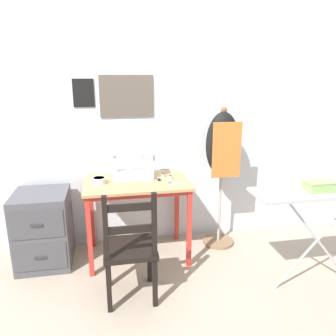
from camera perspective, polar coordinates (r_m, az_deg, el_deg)
The scene contains 14 objects.
ground_plane at distance 3.08m, azimuth -4.53°, elevation -17.69°, with size 14.00×14.00×0.00m, color tan.
wall_back at distance 3.27m, azimuth -6.33°, elevation 8.28°, with size 10.00×0.07×2.55m.
sewing_table at distance 3.04m, azimuth -5.40°, elevation -4.23°, with size 0.95×0.61×0.76m.
sewing_machine at distance 3.05m, azimuth -5.71°, elevation 0.71°, with size 0.39×0.16×0.34m.
fabric_bowl at distance 3.00m, azimuth -11.92°, elevation -2.12°, with size 0.13×0.13×0.06m.
scissors at distance 2.96m, azimuth 1.04°, elevation -2.60°, with size 0.15×0.08×0.01m.
thread_spool_near_machine at distance 3.01m, azimuth -1.57°, elevation -1.99°, with size 0.03×0.03×0.04m.
thread_spool_mid_table at distance 3.12m, azimuth -0.92°, elevation -1.27°, with size 0.04×0.04×0.04m.
thread_spool_far_edge at distance 3.05m, azimuth 0.38°, elevation -1.63°, with size 0.04×0.04×0.04m.
wooden_chair at distance 2.57m, azimuth -6.63°, elevation -13.82°, with size 0.40×0.38×0.92m.
filing_cabinet at distance 3.26m, azimuth -20.84°, elevation -9.83°, with size 0.47×0.51×0.69m.
dress_form at distance 3.23m, azimuth 9.43°, elevation 2.93°, with size 0.33×0.32×1.42m.
ironing_board at distance 2.84m, azimuth 25.47°, elevation -4.37°, with size 1.14×0.34×0.85m.
storage_box at distance 2.76m, azimuth 24.82°, elevation -2.86°, with size 0.23×0.14×0.08m.
Camera 1 is at (-0.25, -2.56, 1.69)m, focal length 35.00 mm.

